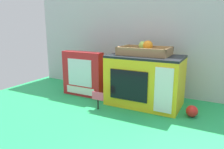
# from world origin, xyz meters

# --- Properties ---
(ground_plane) EXTENTS (1.70, 1.70, 0.00)m
(ground_plane) POSITION_xyz_m (0.00, 0.00, 0.00)
(ground_plane) COLOR #219E54
(ground_plane) RESTS_ON ground
(display_back_panel) EXTENTS (1.61, 0.03, 0.80)m
(display_back_panel) POSITION_xyz_m (0.00, 0.28, 0.40)
(display_back_panel) COLOR #B7BABF
(display_back_panel) RESTS_ON ground
(toy_microwave) EXTENTS (0.41, 0.25, 0.29)m
(toy_microwave) POSITION_xyz_m (0.15, 0.05, 0.14)
(toy_microwave) COLOR yellow
(toy_microwave) RESTS_ON ground
(food_groups_crate) EXTENTS (0.29, 0.20, 0.08)m
(food_groups_crate) POSITION_xyz_m (0.13, 0.09, 0.31)
(food_groups_crate) COLOR #A37F51
(food_groups_crate) RESTS_ON toy_microwave
(cookie_set_box) EXTENTS (0.28, 0.07, 0.29)m
(cookie_set_box) POSITION_xyz_m (-0.26, 0.02, 0.14)
(cookie_set_box) COLOR red
(cookie_set_box) RESTS_ON ground
(price_sign) EXTENTS (0.07, 0.01, 0.10)m
(price_sign) POSITION_xyz_m (-0.05, -0.15, 0.07)
(price_sign) COLOR black
(price_sign) RESTS_ON ground
(loose_toy_apple) EXTENTS (0.06, 0.06, 0.06)m
(loose_toy_apple) POSITION_xyz_m (0.42, -0.01, 0.03)
(loose_toy_apple) COLOR red
(loose_toy_apple) RESTS_ON ground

